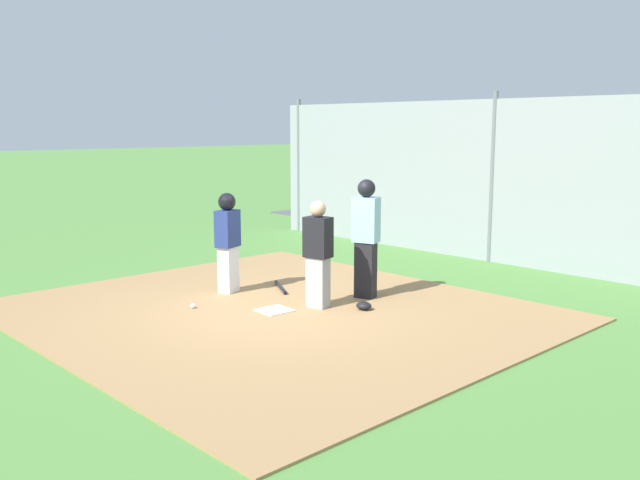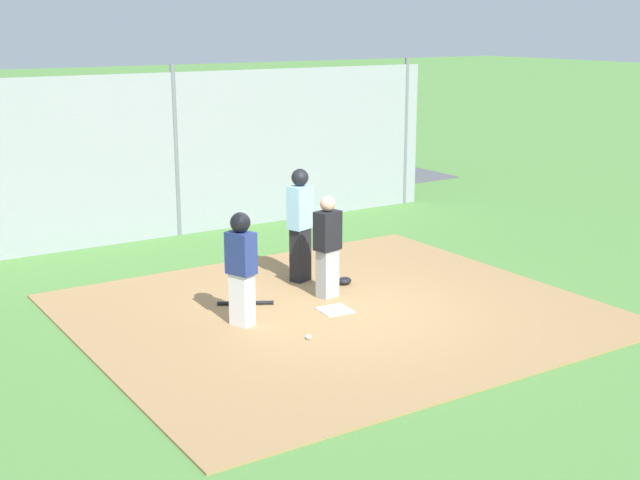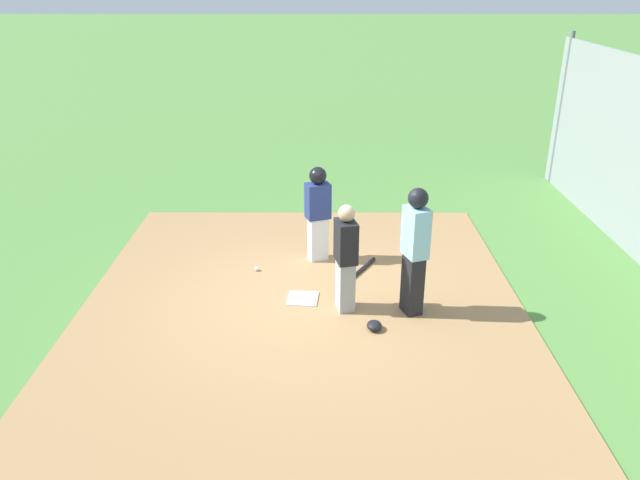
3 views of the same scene
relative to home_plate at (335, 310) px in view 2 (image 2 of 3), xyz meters
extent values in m
plane|color=#51843D|center=(0.00, 0.00, -0.04)|extent=(140.00, 140.00, 0.00)
cube|color=#9E774C|center=(0.00, 0.00, -0.03)|extent=(7.20, 6.40, 0.03)
cube|color=white|center=(0.00, 0.00, 0.00)|extent=(0.48, 0.48, 0.02)
cube|color=#9E9EA3|center=(-0.27, -0.61, 0.37)|extent=(0.34, 0.28, 0.75)
cube|color=black|center=(-0.27, -0.61, 1.04)|extent=(0.43, 0.34, 0.59)
sphere|color=tan|center=(-0.27, -0.61, 1.45)|extent=(0.23, 0.23, 0.23)
cube|color=black|center=(-0.36, -1.55, 0.43)|extent=(0.36, 0.31, 0.88)
cube|color=#8CC1E0|center=(-0.36, -1.55, 1.22)|extent=(0.44, 0.37, 0.70)
sphere|color=black|center=(-0.36, -1.55, 1.70)|extent=(0.27, 0.27, 0.27)
cube|color=silver|center=(1.41, -0.22, 0.36)|extent=(0.31, 0.36, 0.74)
cube|color=navy|center=(1.41, -0.22, 1.03)|extent=(0.38, 0.45, 0.59)
sphere|color=tan|center=(1.41, -0.22, 1.44)|extent=(0.23, 0.23, 0.23)
sphere|color=black|center=(1.41, -0.22, 1.46)|extent=(0.28, 0.28, 0.28)
cylinder|color=black|center=(0.98, -0.95, 0.02)|extent=(0.76, 0.47, 0.06)
ellipsoid|color=black|center=(-0.85, -0.99, 0.05)|extent=(0.24, 0.20, 0.12)
sphere|color=white|center=(0.94, 0.78, 0.03)|extent=(0.07, 0.07, 0.07)
cube|color=#93999E|center=(0.00, -5.60, 1.56)|extent=(12.00, 0.05, 3.20)
cylinder|color=slate|center=(-5.70, -5.60, 1.64)|extent=(0.10, 0.10, 3.35)
cylinder|color=slate|center=(0.00, -5.60, 1.64)|extent=(0.10, 0.10, 3.35)
cube|color=#515156|center=(0.00, -9.97, -0.02)|extent=(18.00, 5.20, 0.04)
cube|color=#235B38|center=(-5.93, -9.92, 0.40)|extent=(4.41, 2.33, 0.64)
cube|color=#1E4E2F|center=(-5.78, -9.90, 1.00)|extent=(2.52, 1.90, 0.56)
cylinder|color=black|center=(-7.15, -10.97, 0.30)|extent=(0.62, 0.27, 0.60)
cylinder|color=black|center=(-7.41, -9.29, 0.30)|extent=(0.62, 0.27, 0.60)
cylinder|color=black|center=(-4.45, -10.55, 0.30)|extent=(0.62, 0.27, 0.60)
cylinder|color=black|center=(-4.72, -8.87, 0.30)|extent=(0.62, 0.27, 0.60)
camera|label=1|loc=(-7.46, 6.21, 2.64)|focal=38.67mm
camera|label=2|loc=(6.60, 9.82, 4.10)|focal=47.89mm
camera|label=3|loc=(-8.03, -0.27, 4.42)|focal=34.65mm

